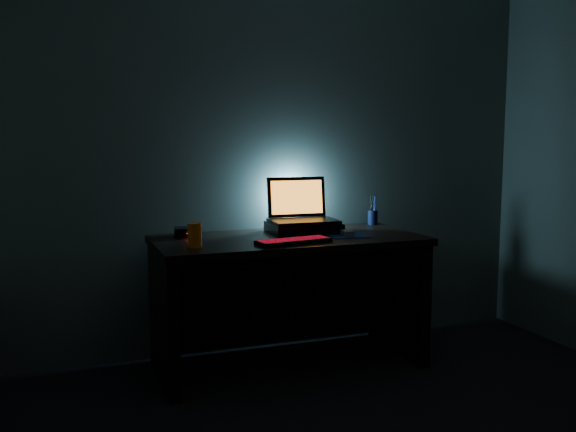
# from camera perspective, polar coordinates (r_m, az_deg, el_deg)

# --- Properties ---
(room) EXTENTS (3.50, 4.00, 2.50)m
(room) POSITION_cam_1_polar(r_m,az_deg,el_deg) (2.11, 15.50, 5.06)
(room) COLOR black
(room) RESTS_ON ground
(desk) EXTENTS (1.50, 0.70, 0.75)m
(desk) POSITION_cam_1_polar(r_m,az_deg,el_deg) (3.70, -0.22, -5.68)
(desk) COLOR black
(desk) RESTS_ON ground
(riser) EXTENTS (0.41, 0.32, 0.06)m
(riser) POSITION_cam_1_polar(r_m,az_deg,el_deg) (3.75, 1.38, -1.04)
(riser) COLOR black
(riser) RESTS_ON desk
(laptop) EXTENTS (0.39, 0.30, 0.26)m
(laptop) POSITION_cam_1_polar(r_m,az_deg,el_deg) (3.79, 1.14, 0.42)
(laptop) COLOR black
(laptop) RESTS_ON riser
(keyboard) EXTENTS (0.42, 0.19, 0.02)m
(keyboard) POSITION_cam_1_polar(r_m,az_deg,el_deg) (3.38, 0.49, -2.25)
(keyboard) COLOR black
(keyboard) RESTS_ON desk
(mousepad) EXTENTS (0.24, 0.22, 0.00)m
(mousepad) POSITION_cam_1_polar(r_m,az_deg,el_deg) (3.65, 5.26, -1.74)
(mousepad) COLOR navy
(mousepad) RESTS_ON desk
(mouse) EXTENTS (0.07, 0.10, 0.03)m
(mouse) POSITION_cam_1_polar(r_m,az_deg,el_deg) (3.65, 5.26, -1.48)
(mouse) COLOR gray
(mouse) RESTS_ON mousepad
(pen_cup) EXTENTS (0.08, 0.08, 0.09)m
(pen_cup) POSITION_cam_1_polar(r_m,az_deg,el_deg) (4.13, 7.54, -0.12)
(pen_cup) COLOR black
(pen_cup) RESTS_ON desk
(juice_glass) EXTENTS (0.08, 0.08, 0.13)m
(juice_glass) POSITION_cam_1_polar(r_m,az_deg,el_deg) (3.29, -8.30, -1.70)
(juice_glass) COLOR orange
(juice_glass) RESTS_ON desk
(router) EXTENTS (0.17, 0.14, 0.05)m
(router) POSITION_cam_1_polar(r_m,az_deg,el_deg) (3.66, -8.90, -1.40)
(router) COLOR black
(router) RESTS_ON desk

